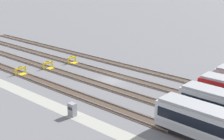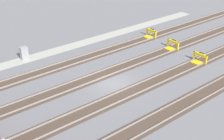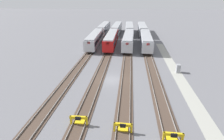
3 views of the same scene
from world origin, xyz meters
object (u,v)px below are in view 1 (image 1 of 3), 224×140
(electrical_cabinet, at_px, (72,110))
(bumper_stop_middle_track, at_px, (73,61))
(bumper_stop_nearest_track, at_px, (21,71))
(bumper_stop_near_inner_track, at_px, (49,66))

(electrical_cabinet, bearing_deg, bumper_stop_middle_track, 137.92)
(bumper_stop_middle_track, distance_m, electrical_cabinet, 21.87)
(bumper_stop_nearest_track, relative_size, bumper_stop_middle_track, 1.00)
(bumper_stop_nearest_track, distance_m, bumper_stop_near_inner_track, 5.03)
(bumper_stop_middle_track, xyz_separation_m, electrical_cabinet, (16.23, -14.65, 0.29))
(bumper_stop_near_inner_track, distance_m, electrical_cabinet, 19.49)
(bumper_stop_middle_track, relative_size, electrical_cabinet, 1.25)
(electrical_cabinet, bearing_deg, bumper_stop_nearest_track, 165.08)
(bumper_stop_nearest_track, distance_m, bumper_stop_middle_track, 10.04)
(bumper_stop_nearest_track, xyz_separation_m, electrical_cabinet, (17.77, -4.74, 0.29))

